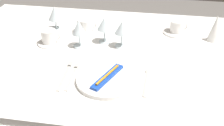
{
  "coord_description": "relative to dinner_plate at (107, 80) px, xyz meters",
  "views": [
    {
      "loc": [
        0.18,
        -1.26,
        1.47
      ],
      "look_at": [
        -0.01,
        -0.14,
        0.76
      ],
      "focal_mm": 46.22,
      "sensor_mm": 36.0,
      "label": 1
    }
  ],
  "objects": [
    {
      "name": "fork_inner",
      "position": [
        -0.2,
        0.02,
        -0.01
      ],
      "size": [
        0.03,
        0.23,
        0.0
      ],
      "color": "beige",
      "rests_on": "dining_table"
    },
    {
      "name": "dining_table",
      "position": [
        0.01,
        0.26,
        -0.09
      ],
      "size": [
        1.8,
        1.11,
        0.74
      ],
      "color": "white",
      "rests_on": "ground"
    },
    {
      "name": "coffee_cup_far",
      "position": [
        0.3,
        0.53,
        0.03
      ],
      "size": [
        0.1,
        0.07,
        0.07
      ],
      "color": "white",
      "rests_on": "saucer_far"
    },
    {
      "name": "coffee_cup_right",
      "position": [
        -0.21,
        0.46,
        0.04
      ],
      "size": [
        0.11,
        0.09,
        0.07
      ],
      "color": "white",
      "rests_on": "saucer_right"
    },
    {
      "name": "wine_glass_left",
      "position": [
        -0.39,
        0.47,
        0.09
      ],
      "size": [
        0.08,
        0.08,
        0.14
      ],
      "color": "silver",
      "rests_on": "dining_table"
    },
    {
      "name": "wine_glass_centre",
      "position": [
        0.02,
        0.32,
        0.09
      ],
      "size": [
        0.07,
        0.07,
        0.14
      ],
      "color": "silver",
      "rests_on": "dining_table"
    },
    {
      "name": "saucer_right",
      "position": [
        -0.21,
        0.46,
        -0.0
      ],
      "size": [
        0.13,
        0.13,
        0.01
      ],
      "primitive_type": "cylinder",
      "color": "white",
      "rests_on": "dining_table"
    },
    {
      "name": "wine_glass_right",
      "position": [
        -0.2,
        0.29,
        0.09
      ],
      "size": [
        0.07,
        0.07,
        0.15
      ],
      "color": "silver",
      "rests_on": "dining_table"
    },
    {
      "name": "saucer_far",
      "position": [
        0.3,
        0.53,
        -0.0
      ],
      "size": [
        0.14,
        0.14,
        0.01
      ],
      "primitive_type": "cylinder",
      "color": "white",
      "rests_on": "dining_table"
    },
    {
      "name": "coffee_cup_left",
      "position": [
        -0.36,
        0.29,
        0.04
      ],
      "size": [
        0.1,
        0.08,
        0.07
      ],
      "color": "white",
      "rests_on": "saucer_left"
    },
    {
      "name": "fork_outer",
      "position": [
        -0.16,
        0.02,
        -0.01
      ],
      "size": [
        0.03,
        0.22,
        0.0
      ],
      "color": "beige",
      "rests_on": "dining_table"
    },
    {
      "name": "toothbrush_package",
      "position": [
        0.0,
        0.0,
        0.02
      ],
      "size": [
        0.11,
        0.21,
        0.02
      ],
      "color": "blue",
      "rests_on": "dinner_plate"
    },
    {
      "name": "napkin_folded",
      "position": [
        0.5,
        0.47,
        0.06
      ],
      "size": [
        0.07,
        0.07,
        0.15
      ],
      "primitive_type": "cone",
      "color": "white",
      "rests_on": "dining_table"
    },
    {
      "name": "saucer_left",
      "position": [
        -0.37,
        0.29,
        -0.0
      ],
      "size": [
        0.13,
        0.13,
        0.01
      ],
      "primitive_type": "cylinder",
      "color": "white",
      "rests_on": "dining_table"
    },
    {
      "name": "spoon_soup",
      "position": [
        0.17,
        0.04,
        -0.01
      ],
      "size": [
        0.03,
        0.21,
        0.01
      ],
      "color": "beige",
      "rests_on": "dining_table"
    },
    {
      "name": "dinner_plate",
      "position": [
        0.0,
        0.0,
        0.0
      ],
      "size": [
        0.27,
        0.27,
        0.02
      ],
      "primitive_type": "cylinder",
      "color": "white",
      "rests_on": "dining_table"
    },
    {
      "name": "wine_glass_far",
      "position": [
        -0.08,
        0.36,
        0.09
      ],
      "size": [
        0.08,
        0.08,
        0.14
      ],
      "color": "silver",
      "rests_on": "dining_table"
    }
  ]
}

